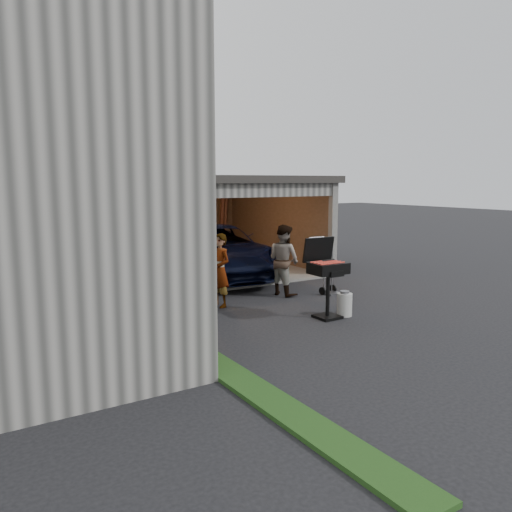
# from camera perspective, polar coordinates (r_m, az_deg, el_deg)

# --- Properties ---
(ground) EXTENTS (80.00, 80.00, 0.00)m
(ground) POSITION_cam_1_polar(r_m,az_deg,el_deg) (9.61, 4.78, -8.12)
(ground) COLOR black
(ground) RESTS_ON ground
(groundcover_strip) EXTENTS (0.50, 8.00, 0.06)m
(groundcover_strip) POSITION_cam_1_polar(r_m,az_deg,el_deg) (7.66, -4.44, -12.32)
(groundcover_strip) COLOR #193814
(groundcover_strip) RESTS_ON ground
(garage) EXTENTS (6.80, 6.30, 2.90)m
(garage) POSITION_cam_1_polar(r_m,az_deg,el_deg) (15.51, -8.10, 5.21)
(garage) COLOR #605E59
(garage) RESTS_ON ground
(minivan) EXTENTS (3.22, 5.51, 1.44)m
(minivan) POSITION_cam_1_polar(r_m,az_deg,el_deg) (14.30, -4.52, 0.36)
(minivan) COLOR black
(minivan) RESTS_ON ground
(woman) EXTENTS (0.50, 0.66, 1.63)m
(woman) POSITION_cam_1_polar(r_m,az_deg,el_deg) (10.98, -4.18, -1.65)
(woman) COLOR #ABC4D7
(woman) RESTS_ON ground
(man) EXTENTS (0.78, 0.93, 1.72)m
(man) POSITION_cam_1_polar(r_m,az_deg,el_deg) (12.10, 3.19, -0.46)
(man) COLOR #431F1A
(man) RESTS_ON ground
(bbq_grill) EXTENTS (0.73, 0.64, 1.63)m
(bbq_grill) POSITION_cam_1_polar(r_m,az_deg,el_deg) (10.12, 8.11, -1.69)
(bbq_grill) COLOR black
(bbq_grill) RESTS_ON ground
(propane_tank) EXTENTS (0.32, 0.32, 0.47)m
(propane_tank) POSITION_cam_1_polar(r_m,az_deg,el_deg) (10.48, 10.07, -5.49)
(propane_tank) COLOR beige
(propane_tank) RESTS_ON ground
(plywood_panel) EXTENTS (0.24, 0.85, 0.94)m
(plywood_panel) POSITION_cam_1_polar(r_m,az_deg,el_deg) (8.28, -8.07, -7.55)
(plywood_panel) COLOR brown
(plywood_panel) RESTS_ON ground
(hand_truck) EXTENTS (0.50, 0.42, 1.15)m
(hand_truck) POSITION_cam_1_polar(r_m,az_deg,el_deg) (12.43, 8.40, -3.29)
(hand_truck) COLOR slate
(hand_truck) RESTS_ON ground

